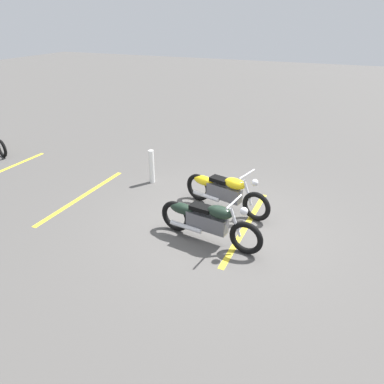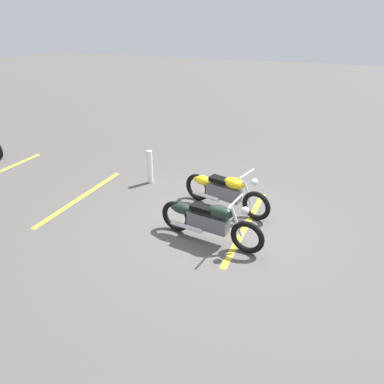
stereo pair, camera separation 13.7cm
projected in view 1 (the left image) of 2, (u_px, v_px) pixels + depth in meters
ground_plane at (218, 224)px, 7.78m from camera, size 60.00×60.00×0.00m
motorcycle_bright_foreground at (224, 191)px, 8.18m from camera, size 2.18×0.78×1.04m
motorcycle_dark_foreground at (207, 220)px, 7.02m from camera, size 2.22×0.62×1.04m
bollard_post at (152, 167)px, 9.52m from camera, size 0.14×0.14×0.90m
parking_stripe_near at (246, 226)px, 7.70m from camera, size 0.17×3.20×0.01m
parking_stripe_mid at (83, 196)px, 8.96m from camera, size 0.17×3.20×0.01m
parking_stripe_far at (1, 171)px, 10.39m from camera, size 0.17×3.20×0.01m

